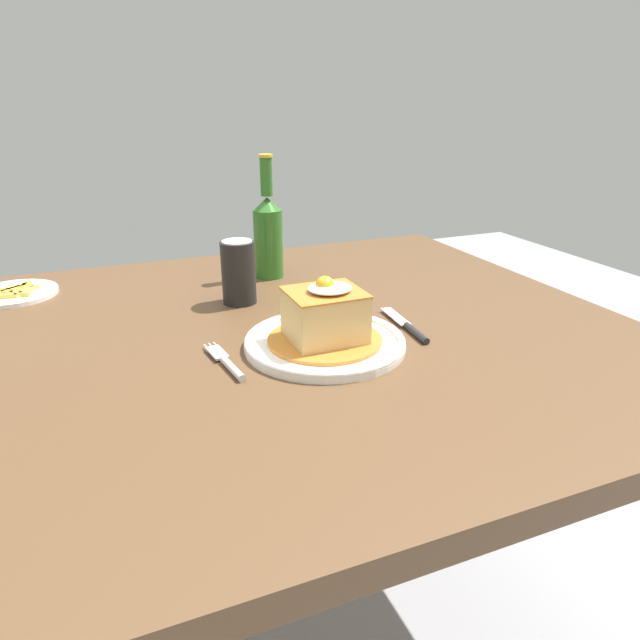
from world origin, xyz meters
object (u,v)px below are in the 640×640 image
beer_bottle_green (268,233)px  soda_can (239,272)px  main_plate (325,342)px  side_plate_fries (14,293)px  fork (227,363)px  knife (410,328)px

beer_bottle_green → soda_can: bearing=-126.8°
main_plate → beer_bottle_green: beer_bottle_green is taller
soda_can → side_plate_fries: (-0.42, 0.22, -0.06)m
main_plate → beer_bottle_green: bearing=84.9°
fork → soda_can: bearing=71.1°
knife → main_plate: bearing=-178.5°
fork → beer_bottle_green: (0.20, 0.41, 0.09)m
fork → beer_bottle_green: bearing=64.2°
knife → beer_bottle_green: 0.43m
knife → soda_can: size_ratio=1.34×
knife → soda_can: (-0.23, 0.26, 0.06)m
main_plate → side_plate_fries: bearing=135.6°
main_plate → side_plate_fries: main_plate is taller
fork → knife: 0.33m
fork → soda_can: 0.29m
fork → beer_bottle_green: size_ratio=0.53×
beer_bottle_green → main_plate: bearing=-95.1°
fork → side_plate_fries: size_ratio=0.83×
soda_can → side_plate_fries: size_ratio=0.73×
main_plate → soda_can: (-0.07, 0.26, 0.05)m
main_plate → knife: 0.16m
main_plate → knife: (0.16, 0.00, -0.00)m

